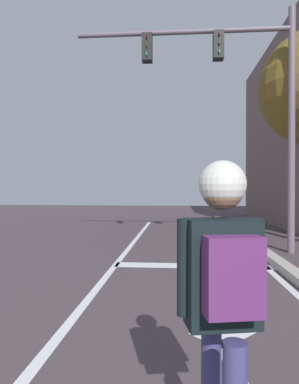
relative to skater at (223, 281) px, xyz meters
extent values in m
cube|color=silver|center=(-1.42, 3.06, -1.05)|extent=(0.12, 20.00, 0.01)
cube|color=silver|center=(0.10, 4.91, -1.05)|extent=(3.03, 0.40, 0.01)
cube|color=silver|center=(0.25, 1.03, -1.05)|extent=(0.16, 1.40, 0.01)
cube|color=silver|center=(0.25, 1.88, -1.05)|extent=(0.71, 0.71, 0.01)
cylinder|color=#3C396B|center=(-0.04, 0.19, -0.60)|extent=(0.11, 0.11, 0.75)
cube|color=black|center=(0.00, 0.02, 0.04)|extent=(0.38, 0.25, 0.53)
cylinder|color=black|center=(-0.19, 0.01, 0.06)|extent=(0.07, 0.08, 0.48)
cylinder|color=black|center=(0.17, 0.08, 0.06)|extent=(0.07, 0.09, 0.48)
sphere|color=#886149|center=(0.00, 0.02, 0.45)|extent=(0.21, 0.21, 0.21)
sphere|color=silver|center=(0.00, 0.02, 0.47)|extent=(0.23, 0.23, 0.23)
cube|color=#5A275E|center=(0.02, -0.12, 0.06)|extent=(0.28, 0.19, 0.36)
cylinder|color=#615462|center=(2.41, 6.41, 1.78)|extent=(0.16, 0.16, 5.66)
cylinder|color=#615462|center=(-0.10, 6.41, 4.12)|extent=(5.01, 0.12, 0.12)
cube|color=black|center=(0.74, 6.41, 3.77)|extent=(0.24, 0.28, 0.64)
cylinder|color=#3A0605|center=(0.74, 6.26, 3.97)|extent=(0.02, 0.10, 0.10)
cylinder|color=#3C3106|center=(0.74, 6.26, 3.77)|extent=(0.02, 0.10, 0.10)
cylinder|color=green|center=(0.74, 6.26, 3.57)|extent=(0.02, 0.10, 0.10)
cube|color=black|center=(-0.93, 6.41, 3.77)|extent=(0.24, 0.28, 0.64)
cylinder|color=#3A0605|center=(-0.93, 6.26, 3.97)|extent=(0.02, 0.10, 0.10)
cylinder|color=#3C3106|center=(-0.93, 6.26, 3.77)|extent=(0.02, 0.10, 0.10)
cylinder|color=green|center=(-0.93, 6.26, 3.57)|extent=(0.02, 0.10, 0.10)
camera|label=1|loc=(-0.23, -1.67, 0.45)|focal=31.78mm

